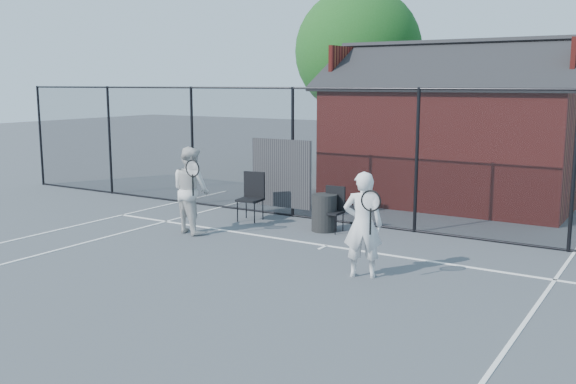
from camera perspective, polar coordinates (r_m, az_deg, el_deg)
The scene contains 10 objects.
ground at distance 9.92m, azimuth -4.97°, elevation -8.47°, with size 80.00×80.00×0.00m, color #4A4F55.
court_lines at distance 8.96m, azimuth -10.14°, elevation -10.57°, with size 11.02×18.00×0.01m.
fence at distance 13.97m, azimuth 6.34°, elevation 2.88°, with size 22.04×3.00×3.00m.
clubhouse at distance 17.37m, azimuth 14.53°, elevation 4.48°, with size 6.50×4.36×4.19m.
tree_left at distance 23.38m, azimuth 6.26°, elevation 12.31°, with size 4.48×4.48×6.44m.
player_front at distance 10.28m, azimuth 6.68°, elevation -2.89°, with size 0.82×0.67×1.71m.
player_back at distance 13.41m, azimuth -8.61°, elevation 0.19°, with size 1.04×0.88×1.80m.
chair_left at distance 14.48m, azimuth -3.39°, elevation -0.49°, with size 0.51×0.53×1.07m, color black.
chair_right at distance 13.42m, azimuth 3.87°, elevation -1.62°, with size 0.44×0.46×0.93m, color black.
waste_bin at distance 13.51m, azimuth 3.25°, elevation -1.85°, with size 0.54×0.54×0.78m, color #262626.
Camera 1 is at (5.70, -7.51, 3.08)m, focal length 40.00 mm.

